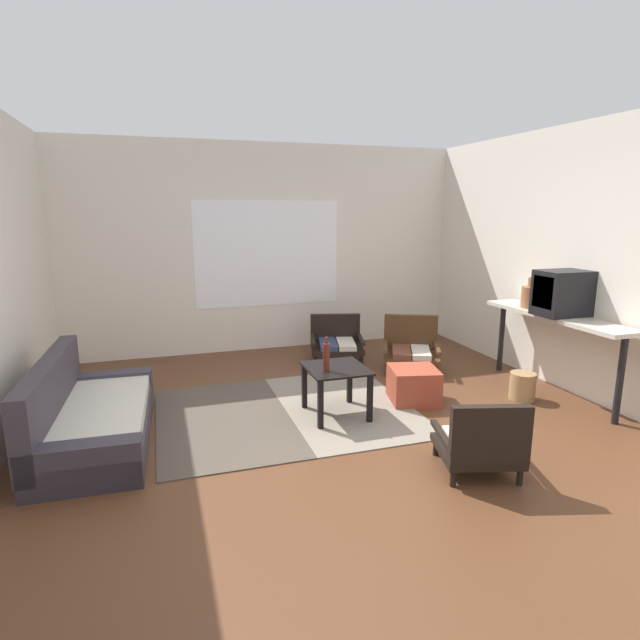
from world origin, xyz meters
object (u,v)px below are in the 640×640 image
Objects in this scene: ottoman_orange at (413,385)px; crt_television at (563,293)px; couch at (88,418)px; glass_bottle at (326,357)px; armchair_striped_foreground at (481,443)px; wicker_basket at (522,386)px; clay_vase at (532,296)px; console_shelf at (555,323)px; coffee_table at (336,377)px; armchair_by_window at (336,340)px; armchair_corner at (411,346)px.

ottoman_orange is 1.72m from crt_television.
glass_bottle is (1.97, -0.17, 0.38)m from couch.
crt_television is (1.67, 1.15, 0.81)m from armchair_striped_foreground.
ottoman_orange reaches higher than wicker_basket.
clay_vase is at bearing 7.27° from glass_bottle.
crt_television is (-0.00, -0.06, 0.32)m from console_shelf.
clay_vase is (4.38, 0.14, 0.75)m from couch.
couch is 6.59× the size of wicker_basket.
couch is 1.03× the size of console_shelf.
glass_bottle is at bearing -172.73° from clay_vase.
console_shelf is at bearing -1.22° from glass_bottle.
console_shelf is at bearing -3.16° from coffee_table.
couch reaches higher than coffee_table.
couch is 4.45m from clay_vase.
crt_television is at bearing -49.18° from armchair_by_window.
console_shelf is at bearing -8.80° from ottoman_orange.
ottoman_orange is 1.45× the size of glass_bottle.
ottoman_orange is at bearing 10.15° from glass_bottle.
armchair_by_window is at bearing 123.81° from wicker_basket.
armchair_corner reaches higher than coffee_table.
couch is 3.06m from armchair_striped_foreground.
clay_vase is (0.00, 0.42, -0.09)m from crt_television.
glass_bottle is at bearing -141.70° from armchair_corner.
armchair_striped_foreground is 0.82× the size of armchair_corner.
coffee_table is 0.70× the size of armchair_corner.
armchair_corner is at bearing 15.79° from couch.
armchair_corner is at bearing 63.93° from ottoman_orange.
clay_vase reaches higher than glass_bottle.
clay_vase reaches higher than ottoman_orange.
couch reaches higher than wicker_basket.
coffee_table is 0.27m from glass_bottle.
armchair_by_window is 0.44× the size of console_shelf.
coffee_table is 2.38m from clay_vase.
console_shelf reaches higher than wicker_basket.
crt_television reaches higher than armchair_corner.
armchair_corner is 1.82× the size of ottoman_orange.
armchair_striped_foreground is 2.09× the size of clay_vase.
crt_television is 1.81× the size of wicker_basket.
armchair_corner is (0.69, -0.68, 0.04)m from armchair_by_window.
couch is 3.18m from armchair_by_window.
couch is at bearing 152.19° from armchair_striped_foreground.
clay_vase is (1.68, 1.57, 0.72)m from armchair_striped_foreground.
clay_vase reaches higher than console_shelf.
armchair_by_window is 0.94× the size of armchair_corner.
console_shelf is (2.29, -0.13, 0.37)m from coffee_table.
armchair_striped_foreground reaches higher than armchair_by_window.
coffee_table is 0.87m from ottoman_orange.
crt_television is (2.29, -0.18, 0.69)m from coffee_table.
wicker_basket is (1.91, -0.18, -0.23)m from coffee_table.
wicker_basket is (-0.38, -0.41, -0.83)m from clay_vase.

